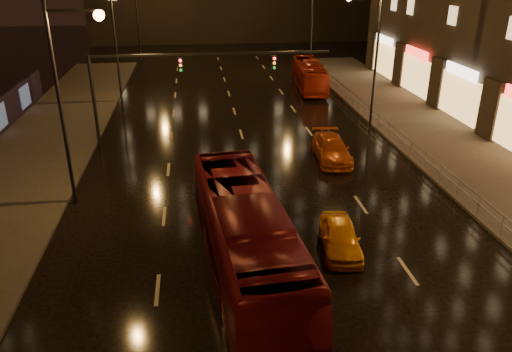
% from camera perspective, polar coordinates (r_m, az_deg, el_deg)
% --- Properties ---
extents(ground, '(140.00, 140.00, 0.00)m').
position_cam_1_polar(ground, '(34.27, -1.36, 3.74)').
color(ground, black).
rests_on(ground, ground).
extents(sidewalk_left, '(7.00, 70.00, 0.15)m').
position_cam_1_polar(sidewalk_left, '(31.18, -25.83, -0.64)').
color(sidewalk_left, '#38332D').
rests_on(sidewalk_left, ground).
extents(sidewalk_right, '(7.00, 70.00, 0.15)m').
position_cam_1_polar(sidewalk_right, '(33.85, 22.97, 1.69)').
color(sidewalk_right, '#38332D').
rests_on(sidewalk_right, ground).
extents(traffic_signal, '(15.31, 0.32, 6.20)m').
position_cam_1_polar(traffic_signal, '(32.86, -10.42, 11.10)').
color(traffic_signal, black).
rests_on(traffic_signal, ground).
extents(railing_right, '(0.05, 56.00, 1.00)m').
position_cam_1_polar(railing_right, '(34.64, 16.07, 4.60)').
color(railing_right, '#99999E').
rests_on(railing_right, sidewalk_right).
extents(bus_red, '(3.84, 12.26, 3.36)m').
position_cam_1_polar(bus_red, '(19.62, -1.16, -6.84)').
color(bus_red, maroon).
rests_on(bus_red, ground).
extents(bus_curb, '(3.01, 9.72, 2.67)m').
position_cam_1_polar(bus_curb, '(49.29, 6.12, 11.38)').
color(bus_curb, '#AC2511').
rests_on(bus_curb, ground).
extents(taxi_near, '(2.03, 4.03, 1.32)m').
position_cam_1_polar(taxi_near, '(21.85, 9.61, -6.88)').
color(taxi_near, orange).
rests_on(taxi_near, ground).
extents(taxi_far, '(2.30, 5.01, 1.42)m').
position_cam_1_polar(taxi_far, '(31.56, 8.62, 3.08)').
color(taxi_far, '#C44B12').
rests_on(taxi_far, ground).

